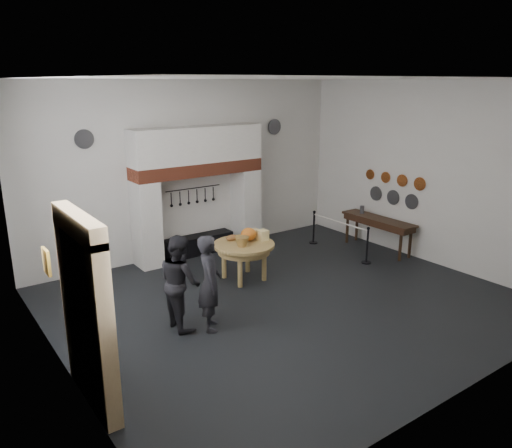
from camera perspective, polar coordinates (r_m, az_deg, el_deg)
floor at (r=10.63m, az=3.48°, el=-8.77°), size 9.00×8.00×0.02m
ceiling at (r=9.66m, az=3.95°, el=16.26°), size 9.00×8.00×0.02m
wall_back at (r=13.18m, az=-7.42°, el=6.26°), size 9.00×0.02×4.50m
wall_front at (r=7.38m, az=23.76°, el=-2.76°), size 9.00×0.02×4.50m
wall_left at (r=7.95m, az=-22.33°, el=-1.31°), size 0.02×8.00×4.50m
wall_right at (r=13.17m, az=19.13°, el=5.51°), size 0.02×8.00×4.50m
chimney_pier_left at (r=12.51m, az=-12.40°, el=-0.03°), size 0.55×0.70×2.15m
chimney_pier_right at (r=13.88m, az=-1.19°, el=1.93°), size 0.55×0.70×2.15m
hearth_brick_band at (r=12.87m, az=-6.68°, el=6.32°), size 3.50×0.72×0.32m
chimney_hood at (r=12.78m, az=-6.77°, el=9.02°), size 3.50×0.70×0.90m
iron_range at (r=13.43m, az=-6.54°, el=-2.34°), size 1.90×0.45×0.50m
utensil_rail at (r=13.21m, az=-7.17°, el=4.08°), size 1.60×0.02×0.02m
door_recess at (r=7.40m, az=-19.37°, el=-10.61°), size 0.04×1.10×2.50m
door_jamb_near at (r=6.80m, az=-16.91°, el=-12.37°), size 0.22×0.30×2.60m
door_jamb_far at (r=8.02m, az=-20.25°, el=-8.19°), size 0.22×0.30×2.60m
door_lintel at (r=6.93m, az=-19.72°, el=-0.01°), size 0.22×1.70×0.30m
wall_plaque at (r=8.90m, az=-22.83°, el=-3.99°), size 0.05×0.34×0.44m
work_table at (r=11.44m, az=-1.40°, el=-2.39°), size 1.79×1.79×0.07m
pumpkin at (r=11.57m, az=-0.87°, el=-1.19°), size 0.36×0.36×0.31m
cheese_block_big at (r=11.63m, az=0.77°, el=-1.28°), size 0.22×0.22×0.24m
cheese_block_small at (r=11.86m, az=-0.17°, el=-1.04°), size 0.18×0.18×0.20m
wicker_basket at (r=11.20m, az=-1.61°, el=-2.03°), size 0.41×0.41×0.22m
bread_loaf at (r=11.64m, az=-2.78°, el=-1.57°), size 0.31×0.18×0.13m
visitor_near at (r=9.20m, az=-5.30°, el=-6.69°), size 0.68×0.79×1.82m
visitor_far at (r=9.36m, az=-8.67°, el=-6.52°), size 0.70×0.89×1.79m
side_table at (r=13.84m, az=13.81°, el=0.54°), size 0.55×2.20×0.06m
pewter_jug at (r=14.19m, az=12.02°, el=1.61°), size 0.12×0.12×0.22m
copper_pan_a at (r=13.31m, az=18.21°, el=4.37°), size 0.03×0.34×0.34m
copper_pan_b at (r=13.63m, az=16.36°, el=4.79°), size 0.03×0.32×0.32m
copper_pan_c at (r=13.97m, az=14.60°, el=5.18°), size 0.03×0.30×0.30m
copper_pan_d at (r=14.32m, az=12.91°, el=5.55°), size 0.03×0.28×0.28m
pewter_plate_left at (r=13.53m, az=17.35°, el=2.45°), size 0.03×0.40×0.40m
pewter_plate_mid at (r=13.88m, az=15.40°, el=2.94°), size 0.03×0.40×0.40m
pewter_plate_right at (r=14.26m, az=13.54°, el=3.41°), size 0.03×0.40×0.40m
pewter_plate_back_left at (r=11.99m, az=-19.05°, el=9.16°), size 0.44×0.03×0.44m
pewter_plate_back_right at (r=14.49m, az=2.12°, el=11.04°), size 0.44×0.03×0.44m
barrier_post_near at (r=12.88m, az=12.59°, el=-2.50°), size 0.05×0.05×0.90m
barrier_post_far at (r=14.21m, az=6.62°, el=-0.45°), size 0.05×0.05×0.90m
barrier_rope at (r=13.41m, az=9.54°, el=0.20°), size 0.04×2.00×0.04m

